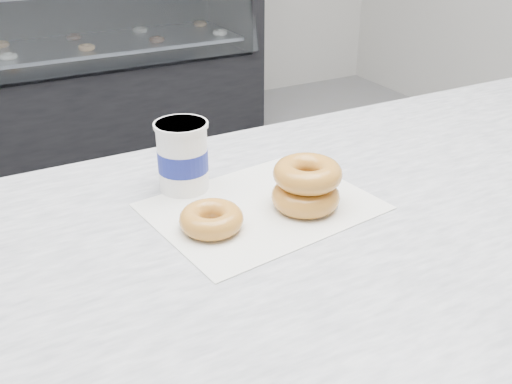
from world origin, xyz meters
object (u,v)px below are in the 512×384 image
display_case (46,65)px  donut_stack (306,185)px  donut_single (211,219)px  coffee_cup (183,156)px

display_case → donut_stack: bearing=-90.4°
display_case → donut_stack: display_case is taller
display_case → donut_single: bearing=-93.9°
display_case → donut_stack: size_ratio=17.56×
donut_single → coffee_cup: bearing=84.0°
display_case → donut_single: (-0.18, -2.68, 0.43)m
display_case → coffee_cup: bearing=-93.7°
donut_stack → coffee_cup: 0.21m
display_case → donut_stack: 2.72m
display_case → donut_stack: (-0.02, -2.69, 0.45)m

